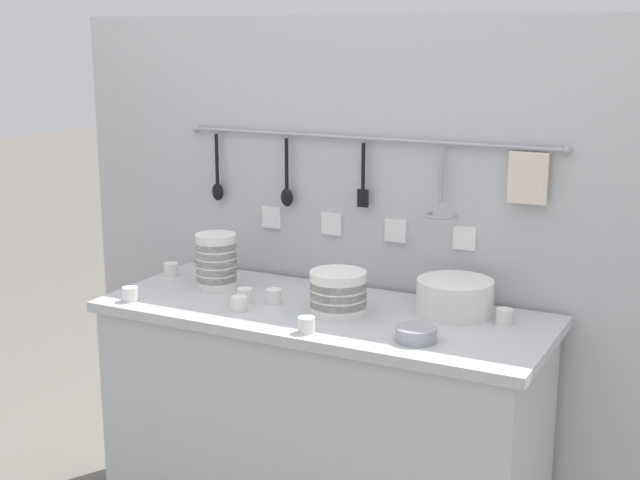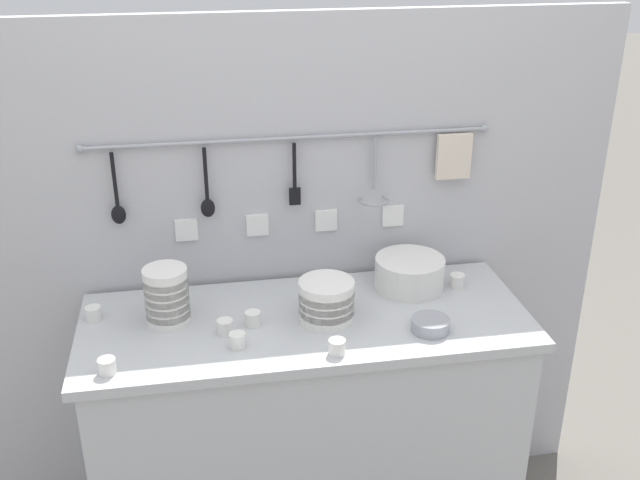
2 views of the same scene
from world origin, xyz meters
TOP-DOWN VIEW (x-y plane):
  - counter at (0.00, 0.00)m, footprint 1.34×0.53m
  - back_wall at (0.00, 0.30)m, footprint 2.14×0.11m
  - bowl_stack_tall_left at (0.06, -0.02)m, footprint 0.16×0.16m
  - bowl_stack_wide_centre at (-0.40, 0.04)m, footprint 0.13×0.13m
  - plate_stack at (0.36, 0.13)m, footprint 0.22×0.22m
  - steel_mixing_bowl at (0.34, -0.13)m, footprint 0.11×0.11m
  - cup_mid_row at (-0.62, 0.10)m, footprint 0.05×0.05m
  - cup_by_caddy at (-0.56, -0.19)m, footprint 0.05×0.05m
  - cup_front_left at (-0.24, -0.05)m, footprint 0.05×0.05m
  - cup_beside_plates at (-0.16, -0.01)m, footprint 0.05×0.05m
  - cup_edge_near at (0.05, -0.21)m, footprint 0.05×0.05m
  - cup_centre at (-0.21, -0.13)m, footprint 0.05×0.05m
  - cup_back_right at (0.51, 0.11)m, footprint 0.05×0.05m

SIDE VIEW (x-z plane):
  - counter at x=0.00m, z-range 0.00..0.90m
  - back_wall at x=0.00m, z-range 0.00..1.75m
  - steel_mixing_bowl at x=0.34m, z-range 0.90..0.94m
  - cup_mid_row at x=-0.62m, z-range 0.90..0.94m
  - cup_by_caddy at x=-0.56m, z-range 0.90..0.94m
  - cup_front_left at x=-0.24m, z-range 0.90..0.94m
  - cup_beside_plates at x=-0.16m, z-range 0.90..0.94m
  - cup_edge_near at x=0.05m, z-range 0.90..0.94m
  - cup_centre at x=-0.21m, z-range 0.90..0.94m
  - cup_back_right at x=0.51m, z-range 0.90..0.94m
  - plate_stack at x=0.36m, z-range 0.90..1.00m
  - bowl_stack_tall_left at x=0.06m, z-range 0.90..1.02m
  - bowl_stack_wide_centre at x=-0.40m, z-range 0.90..1.07m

